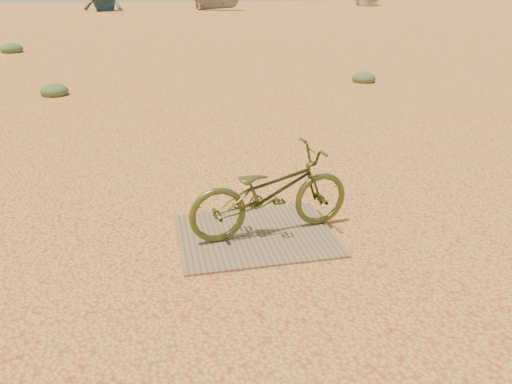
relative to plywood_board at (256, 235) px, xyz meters
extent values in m
plane|color=#DDAE58|center=(0.01, -0.45, -0.01)|extent=(120.00, 120.00, 0.00)
cube|color=#73634A|center=(0.00, 0.00, 0.00)|extent=(1.51, 1.20, 0.02)
imported|color=#434F23|center=(0.15, 0.02, 0.44)|extent=(1.69, 0.79, 0.85)
imported|color=gray|center=(5.45, 40.24, 0.84)|extent=(4.67, 3.45, 1.70)
imported|color=beige|center=(21.54, 46.04, 0.54)|extent=(5.17, 6.21, 1.11)
ellipsoid|color=#486343|center=(-2.91, 7.33, -0.01)|extent=(0.59, 0.59, 0.32)
ellipsoid|color=#486343|center=(4.34, 7.34, -0.01)|extent=(0.58, 0.58, 0.32)
ellipsoid|color=#486343|center=(-5.43, 15.12, -0.01)|extent=(0.75, 0.75, 0.41)
camera|label=1|loc=(-0.93, -4.24, 2.30)|focal=35.00mm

